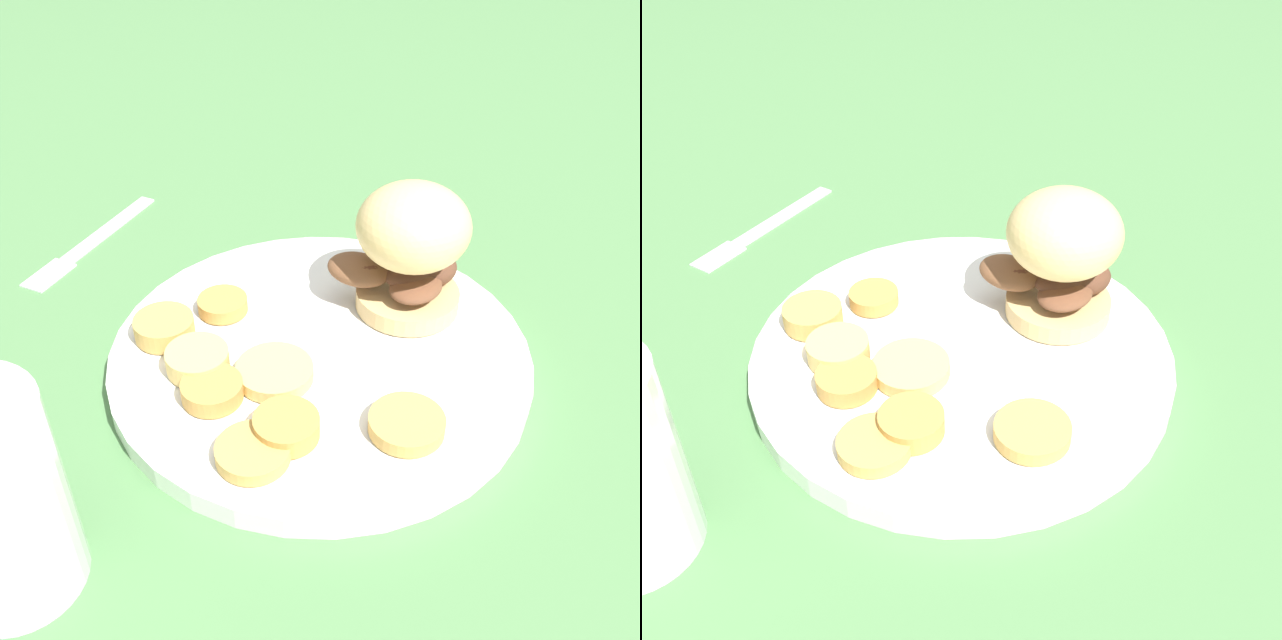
{
  "view_description": "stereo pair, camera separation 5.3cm",
  "coord_description": "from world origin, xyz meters",
  "views": [
    {
      "loc": [
        0.02,
        0.42,
        0.37
      ],
      "look_at": [
        0.0,
        0.0,
        0.04
      ],
      "focal_mm": 42.0,
      "sensor_mm": 36.0,
      "label": 1
    },
    {
      "loc": [
        -0.03,
        0.42,
        0.37
      ],
      "look_at": [
        0.0,
        0.0,
        0.04
      ],
      "focal_mm": 42.0,
      "sensor_mm": 36.0,
      "label": 2
    }
  ],
  "objects": [
    {
      "name": "sandwich",
      "position": [
        -0.07,
        -0.05,
        0.07
      ],
      "size": [
        0.11,
        0.08,
        0.1
      ],
      "color": "tan",
      "rests_on": "dinner_plate"
    },
    {
      "name": "fork",
      "position": [
        0.2,
        -0.18,
        0.0
      ],
      "size": [
        0.1,
        0.16,
        0.0
      ],
      "color": "silver",
      "rests_on": "ground_plane"
    },
    {
      "name": "potato_round_4",
      "position": [
        0.11,
        -0.02,
        0.03
      ],
      "size": [
        0.04,
        0.04,
        0.02
      ],
      "primitive_type": "cylinder",
      "color": "tan",
      "rests_on": "dinner_plate"
    },
    {
      "name": "potato_round_1",
      "position": [
        0.08,
        0.05,
        0.03
      ],
      "size": [
        0.04,
        0.04,
        0.01
      ],
      "primitive_type": "cylinder",
      "color": "#BC8942",
      "rests_on": "dinner_plate"
    },
    {
      "name": "potato_round_2",
      "position": [
        0.03,
        0.09,
        0.03
      ],
      "size": [
        0.04,
        0.04,
        0.02
      ],
      "primitive_type": "cylinder",
      "color": "#BC8942",
      "rests_on": "dinner_plate"
    },
    {
      "name": "potato_round_5",
      "position": [
        0.09,
        0.02,
        0.03
      ],
      "size": [
        0.04,
        0.04,
        0.02
      ],
      "primitive_type": "cylinder",
      "color": "#DBB766",
      "rests_on": "dinner_plate"
    },
    {
      "name": "potato_round_7",
      "position": [
        -0.05,
        0.09,
        0.02
      ],
      "size": [
        0.05,
        0.05,
        0.01
      ],
      "primitive_type": "cylinder",
      "color": "tan",
      "rests_on": "dinner_plate"
    },
    {
      "name": "potato_round_6",
      "position": [
        0.03,
        0.03,
        0.02
      ],
      "size": [
        0.05,
        0.05,
        0.01
      ],
      "primitive_type": "cylinder",
      "color": "#DBB766",
      "rests_on": "dinner_plate"
    },
    {
      "name": "ground_plane",
      "position": [
        0.0,
        0.0,
        0.0
      ],
      "size": [
        4.0,
        4.0,
        0.0
      ],
      "primitive_type": "plane",
      "color": "#4C7A47"
    },
    {
      "name": "dinner_plate",
      "position": [
        0.0,
        0.0,
        0.01
      ],
      "size": [
        0.31,
        0.31,
        0.02
      ],
      "color": "white",
      "rests_on": "ground_plane"
    },
    {
      "name": "potato_round_3",
      "position": [
        0.05,
        0.1,
        0.02
      ],
      "size": [
        0.05,
        0.05,
        0.01
      ],
      "primitive_type": "cylinder",
      "color": "tan",
      "rests_on": "dinner_plate"
    },
    {
      "name": "potato_round_0",
      "position": [
        0.07,
        -0.05,
        0.02
      ],
      "size": [
        0.04,
        0.04,
        0.01
      ],
      "primitive_type": "cylinder",
      "color": "#BC8942",
      "rests_on": "dinner_plate"
    }
  ]
}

